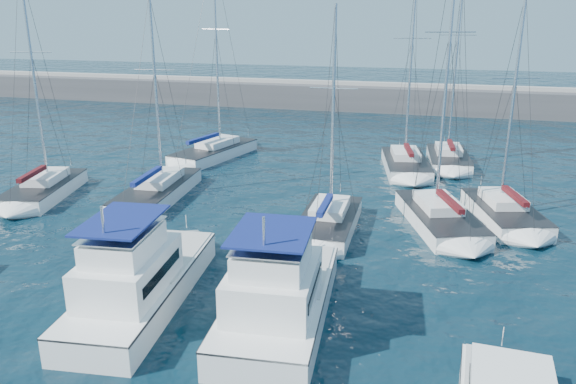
% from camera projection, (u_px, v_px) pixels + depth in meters
% --- Properties ---
extents(ground, '(220.00, 220.00, 0.00)m').
position_uv_depth(ground, '(232.00, 303.00, 23.90)').
color(ground, black).
rests_on(ground, ground).
extents(breakwater, '(160.00, 6.00, 4.45)m').
position_uv_depth(breakwater, '(374.00, 101.00, 71.44)').
color(breakwater, '#424244').
rests_on(breakwater, ground).
extents(motor_yacht_port_inner, '(4.36, 10.53, 4.69)m').
position_uv_depth(motor_yacht_port_inner, '(139.00, 282.00, 23.23)').
color(motor_yacht_port_inner, white).
rests_on(motor_yacht_port_inner, ground).
extents(motor_yacht_stbd_inner, '(4.47, 9.67, 4.69)m').
position_uv_depth(motor_yacht_stbd_inner, '(278.00, 297.00, 22.02)').
color(motor_yacht_stbd_inner, white).
rests_on(motor_yacht_stbd_inner, ground).
extents(sailboat_mid_a, '(4.63, 8.08, 15.05)m').
position_uv_depth(sailboat_mid_a, '(44.00, 189.00, 37.56)').
color(sailboat_mid_a, white).
rests_on(sailboat_mid_a, ground).
extents(sailboat_mid_b, '(3.75, 9.20, 13.26)m').
position_uv_depth(sailboat_mid_b, '(158.00, 191.00, 37.24)').
color(sailboat_mid_b, white).
rests_on(sailboat_mid_b, ground).
extents(sailboat_mid_c, '(3.09, 7.42, 12.60)m').
position_uv_depth(sailboat_mid_c, '(328.00, 222.00, 31.65)').
color(sailboat_mid_c, white).
rests_on(sailboat_mid_c, ground).
extents(sailboat_mid_d, '(5.63, 8.60, 17.39)m').
position_uv_depth(sailboat_mid_d, '(439.00, 217.00, 32.38)').
color(sailboat_mid_d, white).
rests_on(sailboat_mid_d, ground).
extents(sailboat_mid_e, '(4.84, 7.71, 13.18)m').
position_uv_depth(sailboat_mid_e, '(504.00, 213.00, 33.17)').
color(sailboat_mid_e, white).
rests_on(sailboat_mid_e, ground).
extents(sailboat_back_a, '(5.16, 9.34, 16.91)m').
position_uv_depth(sailboat_back_a, '(214.00, 151.00, 47.67)').
color(sailboat_back_a, white).
rests_on(sailboat_back_a, ground).
extents(sailboat_back_b, '(4.53, 8.41, 16.01)m').
position_uv_depth(sailboat_back_b, '(406.00, 164.00, 43.86)').
color(sailboat_back_b, white).
rests_on(sailboat_back_b, ground).
extents(sailboat_back_c, '(3.65, 7.30, 16.32)m').
position_uv_depth(sailboat_back_c, '(448.00, 158.00, 45.29)').
color(sailboat_back_c, white).
rests_on(sailboat_back_c, ground).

